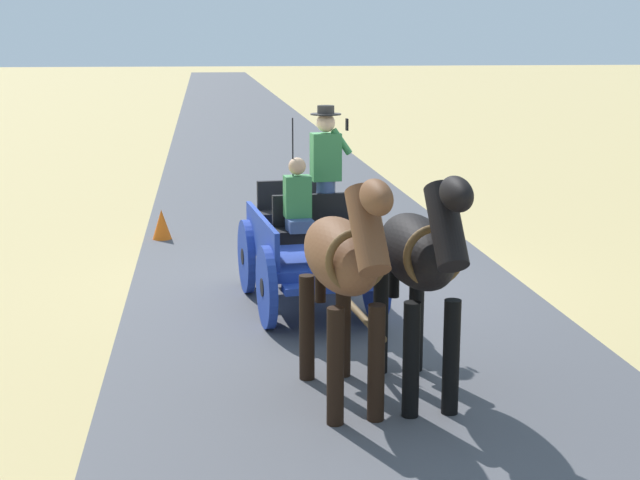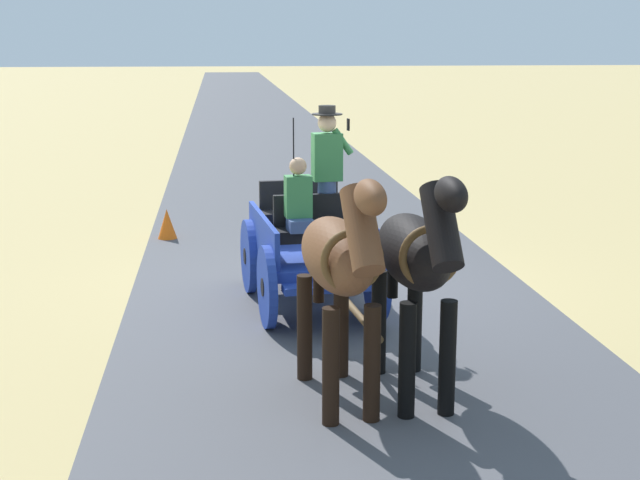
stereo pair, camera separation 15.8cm
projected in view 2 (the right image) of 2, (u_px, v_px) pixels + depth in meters
ground_plane at (332, 289)px, 12.01m from camera, size 200.00×200.00×0.00m
road_surface at (332, 288)px, 12.01m from camera, size 5.30×160.00×0.01m
horse_drawn_carriage at (311, 243)px, 11.02m from camera, size 1.64×4.52×2.50m
horse_near_side at (416, 259)px, 8.09m from camera, size 0.64×2.13×2.21m
horse_off_side at (340, 263)px, 7.95m from camera, size 0.73×2.14×2.21m
traffic_cone at (167, 224)px, 14.97m from camera, size 0.32×0.32×0.50m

